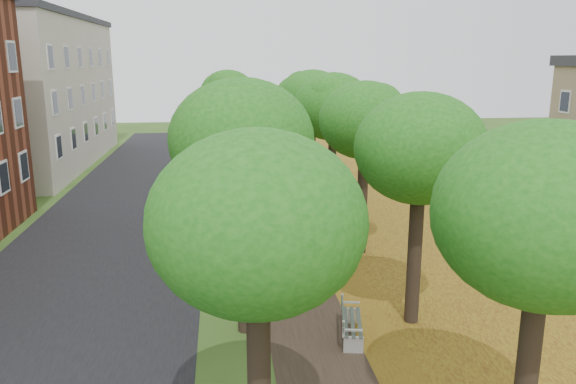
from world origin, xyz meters
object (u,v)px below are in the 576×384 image
object	(u,v)px
car_white	(468,183)
car_grey	(535,205)
bench	(350,322)
car_silver	(575,234)

from	to	relation	value
car_white	car_grey	bearing A→B (deg)	178.95
bench	car_silver	bearing A→B (deg)	-49.54
car_silver	car_white	bearing A→B (deg)	-16.53
car_silver	car_grey	distance (m)	4.76
bench	car_grey	distance (m)	15.52
car_grey	car_white	xyz separation A→B (m)	(-1.03, 5.19, -0.04)
bench	car_white	size ratio (longest dim) A/B	0.43
car_white	bench	bearing A→B (deg)	134.32
car_silver	car_white	size ratio (longest dim) A/B	0.91
car_grey	car_white	size ratio (longest dim) A/B	1.02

